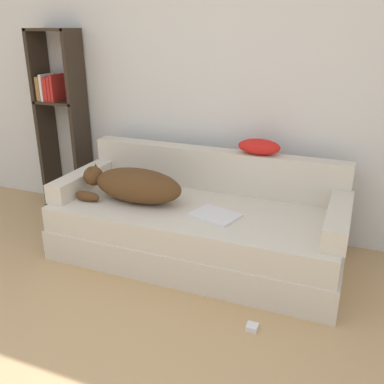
# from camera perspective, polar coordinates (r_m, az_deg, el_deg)

# --- Properties ---
(wall_back) EXTENTS (7.91, 0.06, 2.70)m
(wall_back) POSITION_cam_1_polar(r_m,az_deg,el_deg) (3.61, 2.27, 16.03)
(wall_back) COLOR silver
(wall_back) RESTS_ON ground_plane
(couch) EXTENTS (2.15, 0.94, 0.43)m
(couch) POSITION_cam_1_polar(r_m,az_deg,el_deg) (3.27, 0.63, -5.43)
(couch) COLOR beige
(couch) RESTS_ON ground_plane
(couch_backrest) EXTENTS (2.11, 0.15, 0.33)m
(couch_backrest) POSITION_cam_1_polar(r_m,az_deg,el_deg) (3.47, 3.04, 3.03)
(couch_backrest) COLOR beige
(couch_backrest) RESTS_ON couch
(couch_arm_left) EXTENTS (0.15, 0.75, 0.15)m
(couch_arm_left) POSITION_cam_1_polar(r_m,az_deg,el_deg) (3.61, -14.37, 1.54)
(couch_arm_left) COLOR beige
(couch_arm_left) RESTS_ON couch
(couch_arm_right) EXTENTS (0.15, 0.75, 0.15)m
(couch_arm_right) POSITION_cam_1_polar(r_m,az_deg,el_deg) (2.97, 18.96, -3.40)
(couch_arm_right) COLOR beige
(couch_arm_right) RESTS_ON couch
(dog) EXTENTS (0.83, 0.32, 0.26)m
(dog) POSITION_cam_1_polar(r_m,az_deg,el_deg) (3.25, -7.77, 0.91)
(dog) COLOR #513319
(dog) RESTS_ON couch
(laptop) EXTENTS (0.37, 0.32, 0.02)m
(laptop) POSITION_cam_1_polar(r_m,az_deg,el_deg) (3.02, 3.10, -3.08)
(laptop) COLOR silver
(laptop) RESTS_ON couch
(throw_pillow) EXTENTS (0.33, 0.18, 0.12)m
(throw_pillow) POSITION_cam_1_polar(r_m,az_deg,el_deg) (3.32, 8.94, 6.00)
(throw_pillow) COLOR red
(throw_pillow) RESTS_ON couch_backrest
(bookshelf) EXTENTS (0.43, 0.26, 1.66)m
(bookshelf) POSITION_cam_1_polar(r_m,az_deg,el_deg) (4.19, -17.21, 10.25)
(bookshelf) COLOR #2D2319
(bookshelf) RESTS_ON ground_plane
(power_adapter) EXTENTS (0.07, 0.07, 0.03)m
(power_adapter) POSITION_cam_1_polar(r_m,az_deg,el_deg) (2.68, 8.02, -17.41)
(power_adapter) COLOR silver
(power_adapter) RESTS_ON ground_plane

